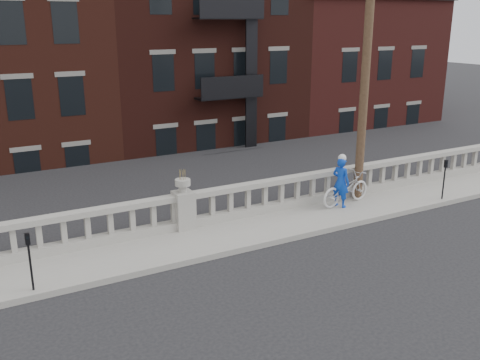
# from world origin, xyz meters

# --- Properties ---
(ground) EXTENTS (120.00, 120.00, 0.00)m
(ground) POSITION_xyz_m (0.00, 0.00, 0.00)
(ground) COLOR black
(ground) RESTS_ON ground
(sidewalk) EXTENTS (32.00, 2.20, 0.15)m
(sidewalk) POSITION_xyz_m (0.00, 3.00, 0.07)
(sidewalk) COLOR gray
(sidewalk) RESTS_ON ground
(balustrade) EXTENTS (28.00, 0.34, 1.03)m
(balustrade) POSITION_xyz_m (0.00, 3.95, 0.64)
(balustrade) COLOR gray
(balustrade) RESTS_ON sidewalk
(planter_pedestal) EXTENTS (0.55, 0.55, 1.76)m
(planter_pedestal) POSITION_xyz_m (0.00, 3.95, 0.83)
(planter_pedestal) COLOR gray
(planter_pedestal) RESTS_ON sidewalk
(lower_level) EXTENTS (80.00, 44.00, 20.80)m
(lower_level) POSITION_xyz_m (0.56, 23.04, 2.63)
(lower_level) COLOR #605E59
(lower_level) RESTS_ON ground
(utility_pole) EXTENTS (1.60, 0.28, 10.00)m
(utility_pole) POSITION_xyz_m (6.20, 3.60, 5.24)
(utility_pole) COLOR #422D1E
(utility_pole) RESTS_ON sidewalk
(parking_meter_b) EXTENTS (0.10, 0.09, 1.36)m
(parking_meter_b) POSITION_xyz_m (-4.42, 2.15, 1.00)
(parking_meter_b) COLOR black
(parking_meter_b) RESTS_ON sidewalk
(parking_meter_c) EXTENTS (0.10, 0.09, 1.36)m
(parking_meter_c) POSITION_xyz_m (8.64, 2.15, 1.00)
(parking_meter_c) COLOR black
(parking_meter_c) RESTS_ON sidewalk
(bicycle) EXTENTS (2.08, 0.97, 1.05)m
(bicycle) POSITION_xyz_m (5.45, 3.34, 0.68)
(bicycle) COLOR silver
(bicycle) RESTS_ON sidewalk
(cyclist) EXTENTS (0.57, 0.69, 1.63)m
(cyclist) POSITION_xyz_m (5.15, 3.24, 0.96)
(cyclist) COLOR #0C38B4
(cyclist) RESTS_ON sidewalk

